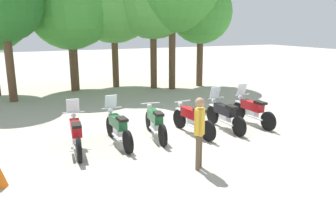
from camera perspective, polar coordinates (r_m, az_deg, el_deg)
ground_plane at (r=10.51m, az=1.16°, el=-5.35°), size 80.00×80.00×0.00m
motorcycle_0 at (r=9.48m, az=-15.59°, el=-4.69°), size 0.62×2.19×1.37m
motorcycle_1 at (r=9.77m, az=-8.64°, el=-3.79°), size 0.62×2.19×1.37m
motorcycle_2 at (r=10.25m, az=-2.24°, el=-2.91°), size 0.66×2.18×0.99m
motorcycle_3 at (r=10.59m, az=4.23°, el=-2.40°), size 0.62×2.19×0.99m
motorcycle_4 at (r=11.20m, az=9.70°, el=-1.59°), size 0.62×2.19×1.37m
motorcycle_5 at (r=11.97m, az=14.29°, el=-0.85°), size 0.62×2.19×1.37m
person_0 at (r=7.89m, az=5.45°, el=-3.86°), size 0.35×0.33×1.77m
tree_1 at (r=16.51m, az=-26.57°, el=15.53°), size 3.41×3.41×6.11m
tree_2 at (r=18.46m, az=-16.41°, el=16.50°), size 4.65×4.65×6.88m
tree_3 at (r=18.22m, az=-16.66°, el=15.83°), size 4.29×4.29×6.48m
tree_7 at (r=19.13m, az=5.67°, el=15.61°), size 3.51×3.51×5.91m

